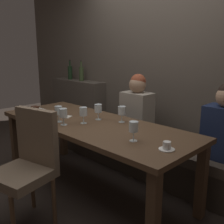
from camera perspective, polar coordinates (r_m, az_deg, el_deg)
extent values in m
plane|color=black|center=(3.00, -3.95, -15.99)|extent=(9.00, 9.00, 0.00)
cube|color=brown|center=(3.53, 11.12, 13.67)|extent=(6.00, 0.12, 3.00)
cube|color=#494138|center=(4.58, -7.07, 0.81)|extent=(1.10, 0.28, 0.95)
cube|color=#493422|center=(3.49, -19.82, -6.20)|extent=(0.08, 0.08, 0.69)
cube|color=#493422|center=(2.00, 8.76, -20.98)|extent=(0.08, 0.08, 0.69)
cube|color=#493422|center=(3.81, -10.32, -3.91)|extent=(0.08, 0.08, 0.69)
cube|color=#493422|center=(2.53, 18.47, -13.74)|extent=(0.08, 0.08, 0.69)
cube|color=brown|center=(2.72, -4.19, -2.72)|extent=(2.20, 0.84, 0.04)
cube|color=#312A23|center=(3.38, 5.08, -9.20)|extent=(2.50, 0.40, 0.35)
cube|color=#473D33|center=(3.30, 5.16, -5.59)|extent=(2.50, 0.44, 0.10)
cylinder|color=brown|center=(2.29, -20.25, -20.94)|extent=(0.04, 0.04, 0.42)
cylinder|color=brown|center=(2.71, -16.52, -15.01)|extent=(0.04, 0.04, 0.42)
cylinder|color=brown|center=(2.43, -12.19, -18.21)|extent=(0.04, 0.04, 0.42)
cube|color=brown|center=(2.38, -18.66, -12.56)|extent=(0.53, 0.53, 0.08)
cube|color=brown|center=(2.39, -15.66, -4.98)|extent=(0.44, 0.16, 0.48)
cube|color=#9E9384|center=(3.24, 5.30, -0.32)|extent=(0.36, 0.24, 0.51)
sphere|color=tan|center=(3.17, 5.44, 5.78)|extent=(0.20, 0.20, 0.20)
sphere|color=brown|center=(3.17, 5.57, 6.42)|extent=(0.18, 0.18, 0.18)
cube|color=#192342|center=(2.72, 22.60, -4.15)|extent=(0.36, 0.24, 0.50)
cylinder|color=black|center=(4.63, -8.88, 8.22)|extent=(0.08, 0.08, 0.22)
cylinder|color=black|center=(4.62, -8.95, 10.14)|extent=(0.03, 0.03, 0.09)
cylinder|color=black|center=(4.61, -8.97, 10.79)|extent=(0.03, 0.03, 0.02)
cylinder|color=#384728|center=(4.40, -6.51, 8.03)|extent=(0.08, 0.08, 0.22)
cylinder|color=#384728|center=(4.39, -6.57, 10.04)|extent=(0.03, 0.03, 0.09)
cylinder|color=black|center=(4.39, -6.58, 10.73)|extent=(0.03, 0.03, 0.02)
cylinder|color=silver|center=(2.67, -10.19, -2.68)|extent=(0.06, 0.06, 0.00)
cylinder|color=silver|center=(2.66, -10.22, -1.86)|extent=(0.01, 0.01, 0.07)
cylinder|color=silver|center=(2.64, -10.30, -0.18)|extent=(0.08, 0.08, 0.08)
cylinder|color=silver|center=(2.83, -2.92, -1.56)|extent=(0.06, 0.06, 0.00)
cylinder|color=silver|center=(2.82, -2.93, -0.78)|extent=(0.01, 0.01, 0.07)
cylinder|color=silver|center=(2.80, -2.95, 0.81)|extent=(0.08, 0.08, 0.08)
cylinder|color=gold|center=(2.80, -2.94, 0.41)|extent=(0.07, 0.07, 0.04)
cylinder|color=silver|center=(2.70, -6.05, -2.35)|extent=(0.06, 0.06, 0.00)
cylinder|color=silver|center=(2.69, -6.07, -1.54)|extent=(0.01, 0.01, 0.07)
cylinder|color=silver|center=(2.67, -6.11, 0.12)|extent=(0.08, 0.08, 0.08)
cylinder|color=silver|center=(2.79, -11.17, -2.03)|extent=(0.06, 0.06, 0.00)
cylinder|color=silver|center=(2.78, -11.21, -1.25)|extent=(0.01, 0.01, 0.07)
cylinder|color=silver|center=(2.76, -11.29, 0.36)|extent=(0.08, 0.08, 0.08)
cylinder|color=maroon|center=(2.76, -11.27, -0.10)|extent=(0.07, 0.07, 0.03)
cylinder|color=silver|center=(2.73, 2.07, -2.12)|extent=(0.06, 0.06, 0.00)
cylinder|color=silver|center=(2.72, 2.08, -1.31)|extent=(0.01, 0.01, 0.07)
cylinder|color=silver|center=(2.70, 2.10, 0.33)|extent=(0.08, 0.08, 0.08)
cylinder|color=maroon|center=(2.70, 2.09, -0.05)|extent=(0.07, 0.07, 0.04)
cylinder|color=silver|center=(2.19, 4.55, -6.10)|extent=(0.06, 0.06, 0.00)
cylinder|color=silver|center=(2.18, 4.57, -5.12)|extent=(0.01, 0.01, 0.07)
cylinder|color=silver|center=(2.16, 4.61, -3.11)|extent=(0.08, 0.08, 0.08)
cylinder|color=white|center=(2.05, 11.52, -7.76)|extent=(0.12, 0.12, 0.01)
cylinder|color=white|center=(2.04, 11.57, -6.92)|extent=(0.06, 0.06, 0.06)
cylinder|color=brown|center=(2.03, 11.60, -6.29)|extent=(0.05, 0.05, 0.01)
cube|color=white|center=(3.37, -16.09, 0.46)|extent=(0.19, 0.19, 0.01)
cube|color=#381E14|center=(3.36, -16.04, 0.85)|extent=(0.08, 0.06, 0.04)
cube|color=silver|center=(3.25, -15.14, -0.01)|extent=(0.04, 0.17, 0.01)
cube|color=silver|center=(2.96, -9.84, -0.99)|extent=(0.14, 0.14, 0.01)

